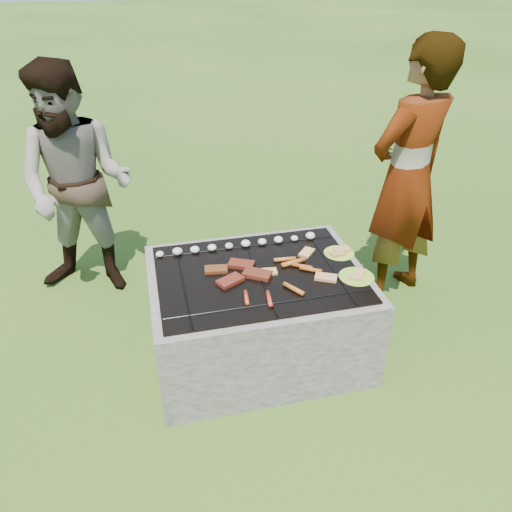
{
  "coord_description": "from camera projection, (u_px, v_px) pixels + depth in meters",
  "views": [
    {
      "loc": [
        -0.59,
        -2.44,
        2.26
      ],
      "look_at": [
        0.0,
        0.05,
        0.7
      ],
      "focal_mm": 35.0,
      "sensor_mm": 36.0,
      "label": 1
    }
  ],
  "objects": [
    {
      "name": "sausages",
      "position": [
        288.0,
        275.0,
        2.95
      ],
      "size": [
        0.52,
        0.46,
        0.03
      ],
      "color": "orange",
      "rests_on": "fire_pit"
    },
    {
      "name": "plate_near",
      "position": [
        357.0,
        277.0,
        2.96
      ],
      "size": [
        0.23,
        0.23,
        0.03
      ],
      "color": "yellow",
      "rests_on": "fire_pit"
    },
    {
      "name": "fire_pit",
      "position": [
        258.0,
        316.0,
        3.17
      ],
      "size": [
        1.3,
        1.0,
        0.62
      ],
      "color": "#A39A90",
      "rests_on": "ground"
    },
    {
      "name": "bystander",
      "position": [
        77.0,
        186.0,
        3.52
      ],
      "size": [
        0.99,
        0.87,
        1.7
      ],
      "primitive_type": "imported",
      "rotation": [
        0.0,
        0.0,
        -0.32
      ],
      "color": "gray",
      "rests_on": "ground"
    },
    {
      "name": "pork_slabs",
      "position": [
        239.0,
        272.0,
        2.98
      ],
      "size": [
        0.4,
        0.31,
        0.02
      ],
      "color": "#96471B",
      "rests_on": "fire_pit"
    },
    {
      "name": "plate_far",
      "position": [
        339.0,
        253.0,
        3.2
      ],
      "size": [
        0.24,
        0.24,
        0.03
      ],
      "color": "#FFF93C",
      "rests_on": "fire_pit"
    },
    {
      "name": "bread_on_grate",
      "position": [
        303.0,
        268.0,
        3.03
      ],
      "size": [
        0.45,
        0.43,
        0.02
      ],
      "color": "tan",
      "rests_on": "fire_pit"
    },
    {
      "name": "mushrooms",
      "position": [
        238.0,
        244.0,
        3.25
      ],
      "size": [
        1.06,
        0.06,
        0.05
      ],
      "color": "beige",
      "rests_on": "fire_pit"
    },
    {
      "name": "cook",
      "position": [
        407.0,
        178.0,
        3.44
      ],
      "size": [
        0.79,
        0.66,
        1.86
      ],
      "primitive_type": "imported",
      "rotation": [
        0.0,
        0.0,
        3.5
      ],
      "color": "gray",
      "rests_on": "ground"
    },
    {
      "name": "lawn",
      "position": [
        258.0,
        350.0,
        3.32
      ],
      "size": [
        60.0,
        60.0,
        0.0
      ],
      "primitive_type": "plane",
      "color": "#274C13",
      "rests_on": "ground"
    }
  ]
}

